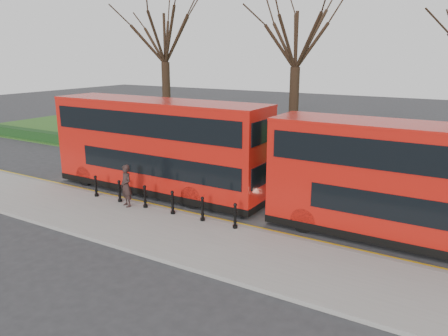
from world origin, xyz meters
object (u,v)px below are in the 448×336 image
Objects in this scene: bollard_row at (159,200)px; bus_lead at (158,147)px; bus_rear at (420,186)px; pedestrian at (126,186)px.

bus_lead reaches higher than bollard_row.
bus_rear is 12.22m from pedestrian.
bollard_row is at bearing -166.19° from bus_rear.
bus_rear is at bearing -0.27° from bus_lead.
bus_rear is 5.80× the size of pedestrian.
bollard_row is at bearing -51.46° from bus_lead.
bus_lead reaches higher than bus_rear.
bus_lead is 1.05× the size of bus_rear.
bus_lead is at bearing 179.73° from bus_rear.
bus_lead is 6.08× the size of pedestrian.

